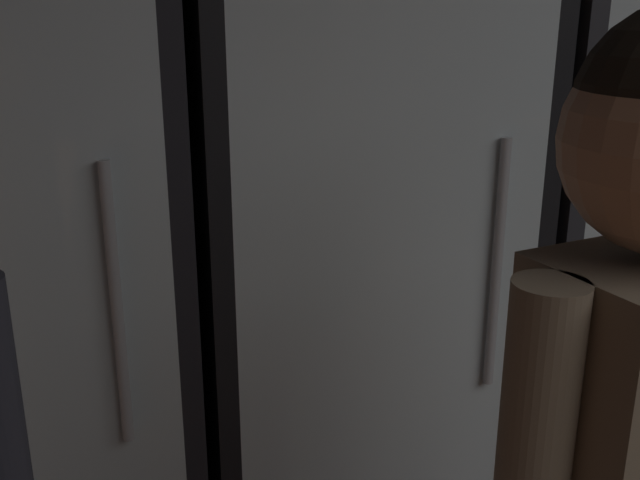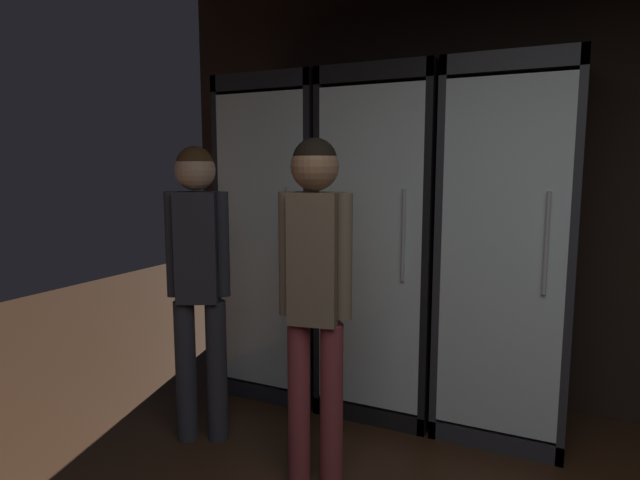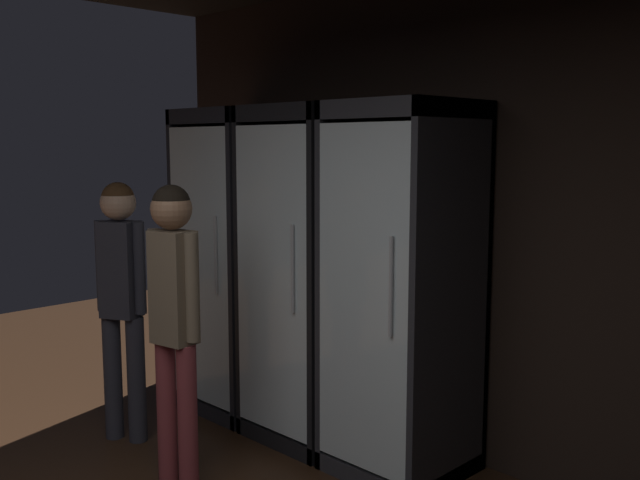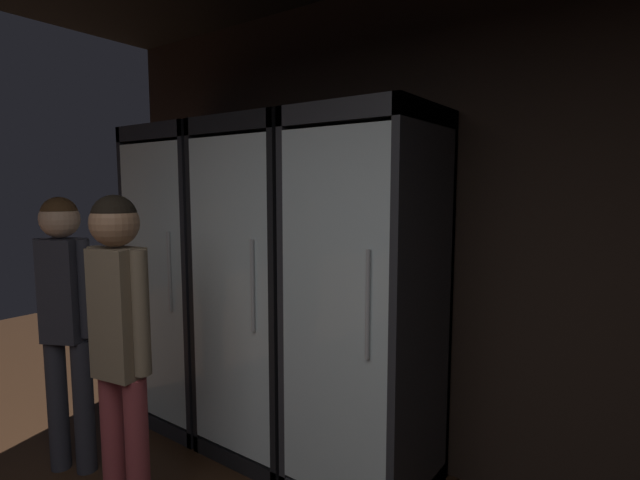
% 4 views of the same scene
% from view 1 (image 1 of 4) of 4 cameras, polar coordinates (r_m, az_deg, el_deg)
% --- Properties ---
extents(cooler_far_left, '(0.68, 0.70, 2.05)m').
position_cam_1_polar(cooler_far_left, '(1.70, -22.46, -4.50)').
color(cooler_far_left, black).
rests_on(cooler_far_left, ground).
extents(cooler_left, '(0.68, 0.70, 2.05)m').
position_cam_1_polar(cooler_left, '(1.76, 0.95, -2.24)').
color(cooler_left, black).
rests_on(cooler_left, ground).
extents(cooler_center, '(0.68, 0.70, 2.05)m').
position_cam_1_polar(cooler_center, '(2.08, 19.90, -0.24)').
color(cooler_center, '#2B2B30').
rests_on(cooler_center, ground).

